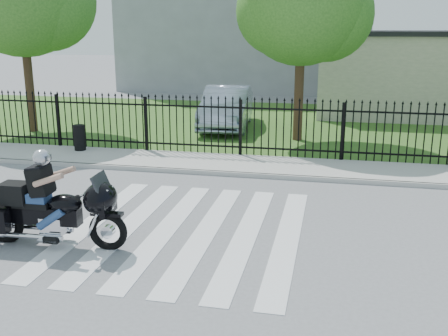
# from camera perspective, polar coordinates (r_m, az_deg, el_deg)

# --- Properties ---
(ground) EXTENTS (120.00, 120.00, 0.00)m
(ground) POSITION_cam_1_polar(r_m,az_deg,el_deg) (10.43, -4.18, -6.81)
(ground) COLOR slate
(ground) RESTS_ON ground
(crosswalk) EXTENTS (5.00, 5.50, 0.01)m
(crosswalk) POSITION_cam_1_polar(r_m,az_deg,el_deg) (10.43, -4.18, -6.78)
(crosswalk) COLOR silver
(crosswalk) RESTS_ON ground
(sidewalk) EXTENTS (40.00, 2.00, 0.12)m
(sidewalk) POSITION_cam_1_polar(r_m,az_deg,el_deg) (15.04, 1.09, 0.39)
(sidewalk) COLOR #ADAAA3
(sidewalk) RESTS_ON ground
(curb) EXTENTS (40.00, 0.12, 0.12)m
(curb) POSITION_cam_1_polar(r_m,az_deg,el_deg) (14.09, 0.32, -0.63)
(curb) COLOR #ADAAA3
(curb) RESTS_ON ground
(grass_strip) EXTENTS (40.00, 12.00, 0.02)m
(grass_strip) POSITION_cam_1_polar(r_m,az_deg,el_deg) (21.81, 4.61, 4.86)
(grass_strip) COLOR #325E20
(grass_strip) RESTS_ON ground
(iron_fence) EXTENTS (26.00, 0.04, 1.80)m
(iron_fence) POSITION_cam_1_polar(r_m,az_deg,el_deg) (15.81, 1.80, 4.25)
(iron_fence) COLOR black
(iron_fence) RESTS_ON ground
(tree_mid) EXTENTS (4.20, 4.20, 6.78)m
(tree_mid) POSITION_cam_1_polar(r_m,az_deg,el_deg) (18.34, 8.50, 17.42)
(tree_mid) COLOR #382316
(tree_mid) RESTS_ON ground
(building_low) EXTENTS (10.00, 6.00, 3.50)m
(building_low) POSITION_cam_1_polar(r_m,az_deg,el_deg) (25.72, 21.80, 9.33)
(building_low) COLOR beige
(building_low) RESTS_ON ground
(building_low_roof) EXTENTS (10.20, 6.20, 0.20)m
(building_low_roof) POSITION_cam_1_polar(r_m,az_deg,el_deg) (25.64, 22.21, 13.43)
(building_low_roof) COLOR black
(building_low_roof) RESTS_ON building_low
(motorcycle_rider) EXTENTS (2.80, 0.85, 1.85)m
(motorcycle_rider) POSITION_cam_1_polar(r_m,az_deg,el_deg) (10.01, -18.51, -3.94)
(motorcycle_rider) COLOR black
(motorcycle_rider) RESTS_ON ground
(parked_car) EXTENTS (2.12, 5.01, 1.61)m
(parked_car) POSITION_cam_1_polar(r_m,az_deg,el_deg) (20.65, 0.29, 6.62)
(parked_car) COLOR #919DB7
(parked_car) RESTS_ON grass_strip
(litter_bin) EXTENTS (0.41, 0.41, 0.80)m
(litter_bin) POSITION_cam_1_polar(r_m,az_deg,el_deg) (17.07, -15.46, 3.21)
(litter_bin) COLOR black
(litter_bin) RESTS_ON sidewalk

